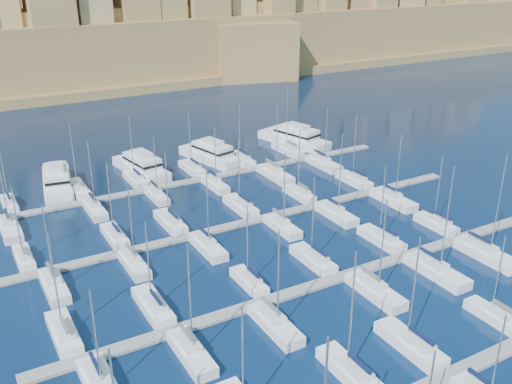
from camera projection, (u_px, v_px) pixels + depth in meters
ground at (290, 244)px, 88.96m from camera, size 600.00×600.00×0.00m
pontoon_near at (461, 371)px, 61.63m from camera, size 84.00×2.00×0.40m
pontoon_mid_near at (337, 278)px, 79.26m from camera, size 84.00×2.00×0.40m
pontoon_mid_far at (258, 219)px, 96.89m from camera, size 84.00×2.00×0.40m
pontoon_far at (204, 179)px, 114.53m from camera, size 84.00×2.00×0.40m
sailboat_2 at (350, 372)px, 60.72m from camera, size 2.66×8.88×15.27m
sailboat_3 at (411, 344)px, 64.98m from camera, size 2.81×9.37×14.45m
sailboat_4 at (494, 316)px, 70.19m from camera, size 2.25×7.52×11.87m
sailboat_12 at (64, 333)px, 66.89m from camera, size 2.67×8.89×13.84m
sailboat_13 at (153, 306)px, 72.07m from camera, size 2.74×9.14×12.68m
sailboat_14 at (249, 281)px, 77.56m from camera, size 2.23×7.43×12.13m
sailboat_15 at (313, 259)px, 83.16m from camera, size 2.64×8.79×13.66m
sailboat_16 at (382, 239)px, 89.12m from camera, size 2.64×8.80×13.04m
sailboat_17 at (436, 224)px, 94.07m from camera, size 2.41×8.05×12.55m
sailboat_19 at (191, 352)px, 63.68m from camera, size 2.63×8.78×14.90m
sailboat_20 at (275, 324)px, 68.57m from camera, size 2.72×9.07×13.82m
sailboat_21 at (375, 290)px, 75.39m from camera, size 2.87×9.58×14.34m
sailboat_22 at (436, 271)px, 80.10m from camera, size 3.07×10.23×16.89m
sailboat_23 at (486, 253)px, 84.65m from camera, size 3.13×10.43×16.90m
sailboat_24 at (24, 258)px, 83.56m from camera, size 2.28×7.61×12.04m
sailboat_25 at (115, 236)px, 90.11m from camera, size 2.50×8.35×13.03m
sailboat_26 at (170, 222)px, 94.75m from camera, size 2.71×9.04×13.29m
sailboat_27 at (241, 206)px, 100.82m from camera, size 2.71×9.04×13.23m
sailboat_28 at (299, 194)px, 105.97m from camera, size 2.39×7.98×13.27m
sailboat_29 at (354, 180)px, 112.35m from camera, size 2.64×8.81×14.07m
sailboat_30 at (54, 286)px, 76.53m from camera, size 2.66×8.87×13.16m
sailboat_31 at (134, 264)px, 81.90m from camera, size 2.48×8.27×12.55m
sailboat_32 at (208, 246)px, 86.89m from camera, size 2.70×8.98×14.20m
sailboat_33 at (282, 226)px, 93.34m from camera, size 2.52×8.40×13.78m
sailboat_34 at (336, 213)px, 97.84m from camera, size 2.79×9.30×15.43m
sailboat_35 at (393, 199)px, 103.44m from camera, size 2.96×9.85×13.70m
sailboat_36 at (9, 204)px, 101.68m from camera, size 2.30×7.66×12.52m
sailboat_37 at (78, 189)px, 108.02m from camera, size 2.81×9.38×13.55m
sailboat_38 at (135, 179)px, 112.82m from camera, size 2.60×8.67×13.63m
sailboat_39 at (192, 168)px, 118.51m from camera, size 2.64×8.81×13.25m
sailboat_40 at (241, 159)px, 123.82m from camera, size 2.65×8.84×13.57m
sailboat_41 at (288, 150)px, 129.82m from camera, size 2.92×9.73×15.85m
sailboat_42 at (10, 228)px, 92.67m from camera, size 2.90×9.66×13.95m
sailboat_43 at (95, 209)px, 99.57m from camera, size 2.53×8.44×13.44m
sailboat_44 at (157, 195)px, 105.20m from camera, size 2.29×7.65×12.34m
sailboat_45 at (215, 184)px, 110.39m from camera, size 2.46×8.21×12.45m
sailboat_46 at (275, 174)px, 115.47m from camera, size 3.09×10.31×15.47m
sailboat_47 at (323, 163)px, 121.27m from camera, size 2.95×9.85×13.42m
motor_yacht_a at (57, 180)px, 109.55m from camera, size 7.75×17.51×5.25m
motor_yacht_b at (141, 166)px, 117.08m from camera, size 7.43×17.02×5.25m
motor_yacht_c at (211, 153)px, 124.33m from camera, size 8.60×17.15×5.25m
motor_yacht_d at (295, 137)px, 135.48m from camera, size 10.38×19.39×5.25m
fortified_city at (59, 35)px, 207.64m from camera, size 460.00×108.95×59.52m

